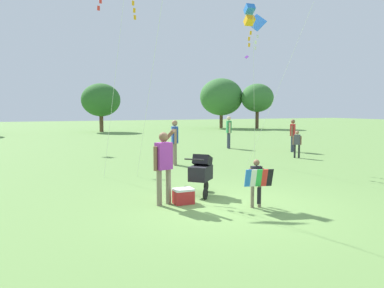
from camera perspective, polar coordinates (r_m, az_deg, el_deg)
name	(u,v)px	position (r m, az deg, el deg)	size (l,w,h in m)	color
ground_plane	(227,206)	(8.37, 5.37, -9.50)	(120.00, 120.00, 0.00)	#668E47
treeline_distant	(68,92)	(34.57, -18.61, 7.69)	(41.70, 8.04, 6.51)	brown
child_with_butterfly_kite	(257,179)	(8.17, 9.94, -5.39)	(0.62, 0.41, 1.06)	#7F705B
person_adult_flyer	(163,161)	(8.29, -4.42, -2.67)	(0.54, 0.60, 1.71)	#7F705B
stroller	(201,171)	(9.26, 1.39, -4.19)	(0.97, 0.99, 1.03)	black
kite_orange_delta	(250,16)	(14.82, 8.89, 19.00)	(0.69, 3.17, 6.07)	blue
kite_blue_high	(257,29)	(15.31, 9.95, 17.07)	(1.73, 2.44, 5.91)	blue
person_red_shirt	(175,139)	(14.12, -2.68, 0.82)	(0.30, 0.54, 1.72)	#7F705B
person_sitting_far	(229,130)	(20.13, 5.70, 2.23)	(0.33, 0.54, 1.74)	#33384C
person_couple_left	(293,133)	(19.13, 15.28, 1.69)	(0.40, 0.40, 1.62)	#33384C
person_kid_running	(297,142)	(16.80, 15.92, 0.30)	(0.29, 0.29, 1.19)	#232328
cooler_box	(183,196)	(8.50, -1.34, -8.03)	(0.45, 0.33, 0.35)	red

